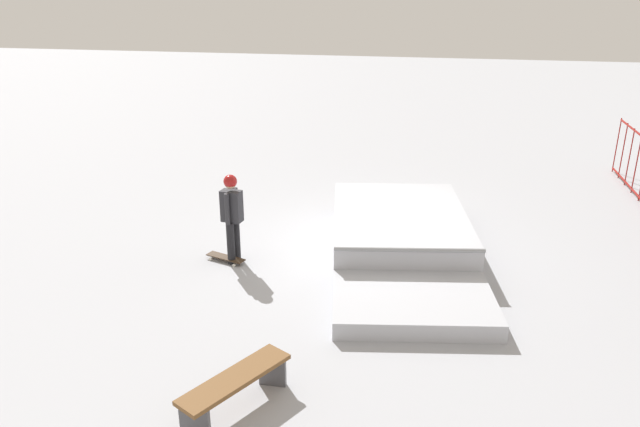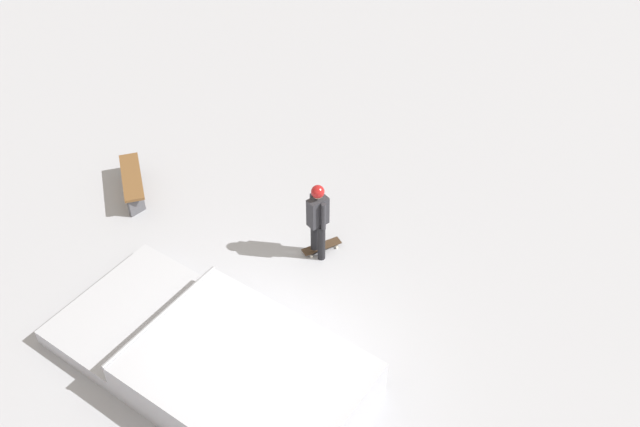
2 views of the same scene
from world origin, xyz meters
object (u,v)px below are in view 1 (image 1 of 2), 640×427
Objects in this scene: skateboard at (226,258)px; park_bench at (235,385)px; skate_ramp at (401,239)px; skater at (232,212)px.

skateboard is 4.37m from park_bench.
skateboard is (0.91, -3.27, -0.24)m from skate_ramp.
park_bench reaches higher than skateboard.
park_bench is (4.10, 1.50, 0.28)m from skateboard.
skate_ramp is 3.40m from skateboard.
skateboard is at bearing -159.90° from park_bench.
skateboard is 0.52× the size of park_bench.
park_bench is (5.01, -1.77, 0.04)m from skate_ramp.
park_bench is (4.15, 1.34, -0.65)m from skater.
park_bench is at bearing -50.48° from skateboard.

